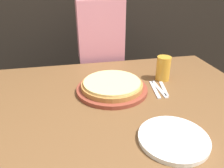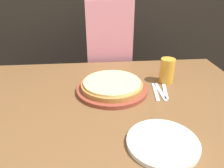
# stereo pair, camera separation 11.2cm
# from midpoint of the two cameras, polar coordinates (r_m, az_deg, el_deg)

# --- Properties ---
(dining_table) EXTENTS (1.50, 1.02, 0.77)m
(dining_table) POSITION_cam_midpoint_polar(r_m,az_deg,el_deg) (1.30, -3.02, -18.98)
(dining_table) COLOR brown
(dining_table) RESTS_ON ground_plane
(pizza_on_board) EXTENTS (0.37, 0.37, 0.06)m
(pizza_on_board) POSITION_cam_midpoint_polar(r_m,az_deg,el_deg) (1.13, -2.84, -0.74)
(pizza_on_board) COLOR brown
(pizza_on_board) RESTS_ON dining_table
(beer_glass) EXTENTS (0.08, 0.08, 0.14)m
(beer_glass) POSITION_cam_midpoint_polar(r_m,az_deg,el_deg) (1.25, 10.79, 4.24)
(beer_glass) COLOR gold
(beer_glass) RESTS_ON dining_table
(dinner_plate) EXTENTS (0.26, 0.26, 0.02)m
(dinner_plate) POSITION_cam_midpoint_polar(r_m,az_deg,el_deg) (0.83, 11.98, -13.87)
(dinner_plate) COLOR white
(dinner_plate) RESTS_ON dining_table
(fork) EXTENTS (0.04, 0.19, 0.00)m
(fork) POSITION_cam_midpoint_polar(r_m,az_deg,el_deg) (1.16, 8.43, -1.49)
(fork) COLOR silver
(fork) RESTS_ON dining_table
(dinner_knife) EXTENTS (0.02, 0.19, 0.00)m
(dinner_knife) POSITION_cam_midpoint_polar(r_m,az_deg,el_deg) (1.17, 9.59, -1.37)
(dinner_knife) COLOR silver
(dinner_knife) RESTS_ON dining_table
(spoon) EXTENTS (0.05, 0.16, 0.00)m
(spoon) POSITION_cam_midpoint_polar(r_m,az_deg,el_deg) (1.17, 10.73, -1.25)
(spoon) COLOR silver
(spoon) RESTS_ON dining_table
(diner_person) EXTENTS (0.32, 0.20, 1.35)m
(diner_person) POSITION_cam_midpoint_polar(r_m,az_deg,el_deg) (1.69, -4.79, 4.32)
(diner_person) COLOR #33333D
(diner_person) RESTS_ON ground_plane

